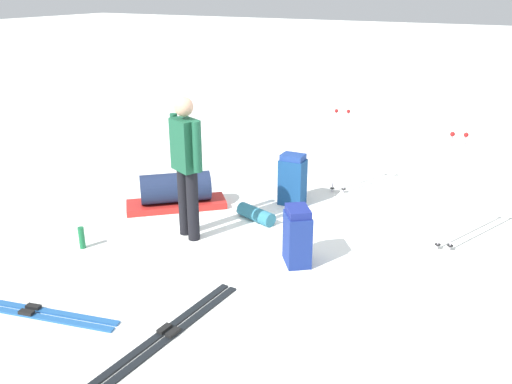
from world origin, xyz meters
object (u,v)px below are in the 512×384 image
at_px(backpack_large_dark, 297,236).
at_px(gear_sled, 176,192).
at_px(ski_pair_near, 169,333).
at_px(sleeping_mat_rolled, 256,214).
at_px(skier_standing, 186,161).
at_px(ski_pair_far, 30,311).
at_px(thermos_bottle, 82,238).
at_px(backpack_bright, 292,180).
at_px(ski_poles_planted_far, 452,187).
at_px(ski_poles_planted_near, 340,147).

xyz_separation_m(backpack_large_dark, gear_sled, (2.10, -0.66, -0.10)).
bearing_deg(ski_pair_near, sleeping_mat_rolled, -79.05).
height_order(skier_standing, ski_pair_far, skier_standing).
height_order(skier_standing, sleeping_mat_rolled, skier_standing).
relative_size(gear_sled, thermos_bottle, 5.00).
xyz_separation_m(ski_pair_far, thermos_bottle, (0.55, -1.21, 0.12)).
distance_m(ski_pair_far, thermos_bottle, 1.34).
bearing_deg(skier_standing, backpack_large_dark, -179.86).
bearing_deg(gear_sled, backpack_bright, -146.78).
bearing_deg(backpack_large_dark, sleeping_mat_rolled, -39.98).
height_order(backpack_large_dark, sleeping_mat_rolled, backpack_large_dark).
bearing_deg(ski_pair_near, ski_pair_far, 14.73).
height_order(ski_pair_near, backpack_bright, backpack_bright).
relative_size(ski_pair_far, backpack_large_dark, 2.70).
xyz_separation_m(ski_pair_far, backpack_large_dark, (-1.78, -2.07, 0.31)).
bearing_deg(gear_sled, ski_pair_far, 96.67).
height_order(skier_standing, ski_poles_planted_far, skier_standing).
xyz_separation_m(backpack_large_dark, ski_poles_planted_near, (0.36, -2.25, 0.37)).
bearing_deg(ski_poles_planted_far, gear_sled, 7.16).
bearing_deg(backpack_bright, skier_standing, 66.91).
bearing_deg(ski_pair_far, sleeping_mat_rolled, -106.66).
bearing_deg(ski_poles_planted_far, skier_standing, 21.46).
bearing_deg(ski_poles_planted_near, sleeping_mat_rolled, 68.58).
bearing_deg(ski_poles_planted_far, ski_poles_planted_near, -33.92).
bearing_deg(ski_pair_near, skier_standing, -60.42).
xyz_separation_m(skier_standing, ski_poles_planted_far, (-2.78, -1.09, -0.18)).
distance_m(backpack_large_dark, thermos_bottle, 2.49).
height_order(ski_poles_planted_near, sleeping_mat_rolled, ski_poles_planted_near).
height_order(backpack_large_dark, ski_poles_planted_far, ski_poles_planted_far).
height_order(ski_poles_planted_far, thermos_bottle, ski_poles_planted_far).
distance_m(ski_poles_planted_near, ski_poles_planted_far, 2.07).
distance_m(ski_pair_near, ski_poles_planted_far, 3.42).
distance_m(gear_sled, thermos_bottle, 1.53).
bearing_deg(ski_pair_near, backpack_large_dark, -104.61).
bearing_deg(ski_poles_planted_near, gear_sled, 42.33).
bearing_deg(skier_standing, ski_pair_near, 119.58).
bearing_deg(backpack_bright, backpack_large_dark, 116.61).
relative_size(ski_pair_near, backpack_large_dark, 2.81).
height_order(backpack_large_dark, gear_sled, backpack_large_dark).
relative_size(skier_standing, ski_poles_planted_far, 1.22).
relative_size(skier_standing, ski_poles_planted_near, 1.37).
bearing_deg(backpack_bright, ski_poles_planted_far, 168.33).
bearing_deg(ski_pair_near, thermos_bottle, -24.56).
height_order(ski_pair_far, gear_sled, gear_sled).
bearing_deg(backpack_bright, sleeping_mat_rolled, 77.62).
bearing_deg(ski_pair_far, skier_standing, -99.98).
distance_m(ski_poles_planted_far, gear_sled, 3.53).
bearing_deg(backpack_bright, ski_poles_planted_near, -119.83).
xyz_separation_m(ski_pair_near, ski_pair_far, (1.34, 0.35, 0.00)).
distance_m(skier_standing, thermos_bottle, 1.50).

